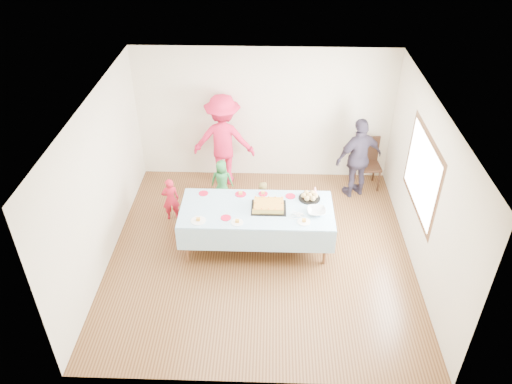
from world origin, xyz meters
TOP-DOWN VIEW (x-y plane):
  - ground at (0.00, 0.00)m, footprint 5.00×5.00m
  - room_walls at (0.05, 0.00)m, footprint 5.04×5.04m
  - party_table at (-0.07, 0.18)m, footprint 2.50×1.10m
  - birthday_cake at (0.12, 0.20)m, footprint 0.57×0.44m
  - rolls_tray at (0.80, 0.49)m, footprint 0.37×0.37m
  - punch_bowl at (0.89, 0.09)m, footprint 0.30×0.30m
  - party_hat at (0.90, 0.64)m, footprint 0.09×0.09m
  - fork_pile at (0.59, -0.01)m, footprint 0.24×0.18m
  - plate_red_far_a at (-0.99, 0.58)m, footprint 0.16×0.16m
  - plate_red_far_b at (-0.36, 0.58)m, footprint 0.19×0.19m
  - plate_red_far_c at (0.02, 0.60)m, footprint 0.16×0.16m
  - plate_red_far_d at (0.49, 0.55)m, footprint 0.17×0.17m
  - plate_red_near at (-0.55, -0.09)m, footprint 0.17×0.17m
  - plate_white_left at (-0.98, -0.18)m, footprint 0.24×0.24m
  - plate_white_mid at (-0.37, -0.20)m, footprint 0.20×0.20m
  - plate_white_right at (0.68, -0.15)m, footprint 0.21×0.21m
  - dining_chair at (2.07, 2.18)m, footprint 0.48×0.48m
  - toddler_left at (-1.65, 0.90)m, footprint 0.35×0.27m
  - toddler_mid at (-0.78, 1.53)m, footprint 0.43×0.29m
  - toddler_right at (-0.01, 0.90)m, footprint 0.48×0.44m
  - adult_left at (-0.79, 2.20)m, footprint 1.24×0.75m
  - adult_right at (1.81, 1.81)m, footprint 1.03×0.74m

SIDE VIEW (x-z plane):
  - ground at x=0.00m, z-range 0.00..0.00m
  - toddler_right at x=-0.01m, z-range 0.00..0.81m
  - toddler_left at x=-1.65m, z-range 0.00..0.85m
  - toddler_mid at x=-0.78m, z-range 0.00..0.86m
  - dining_chair at x=2.07m, z-range 0.06..1.08m
  - party_table at x=-0.07m, z-range 0.33..1.11m
  - plate_red_far_a at x=-0.99m, z-range 0.78..0.79m
  - plate_red_far_b at x=-0.36m, z-range 0.78..0.79m
  - plate_red_far_c at x=0.02m, z-range 0.78..0.79m
  - plate_red_far_d at x=0.49m, z-range 0.78..0.79m
  - plate_red_near at x=-0.55m, z-range 0.78..0.79m
  - plate_white_left at x=-0.98m, z-range 0.78..0.79m
  - plate_white_mid at x=-0.37m, z-range 0.78..0.79m
  - plate_white_right at x=0.68m, z-range 0.78..0.79m
  - adult_right at x=1.81m, z-range 0.00..1.62m
  - fork_pile at x=0.59m, z-range 0.78..0.85m
  - punch_bowl at x=0.89m, z-range 0.78..0.85m
  - rolls_tray at x=0.80m, z-range 0.77..0.88m
  - birthday_cake at x=0.12m, z-range 0.78..0.88m
  - party_hat at x=0.90m, z-range 0.78..0.94m
  - adult_left at x=-0.79m, z-range 0.00..1.88m
  - room_walls at x=0.05m, z-range 0.41..3.13m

